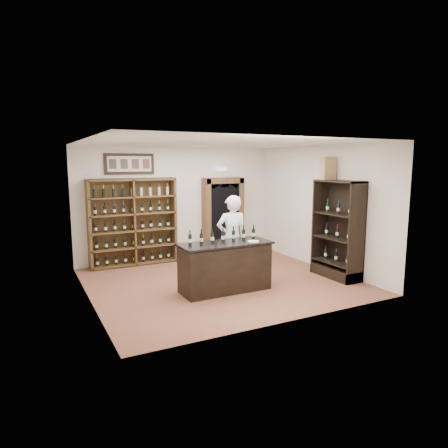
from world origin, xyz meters
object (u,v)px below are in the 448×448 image
Objects in this scene: side_cabinet at (338,244)px; wine_shelf at (133,222)px; tasting_counter at (225,267)px; wine_crate at (328,168)px; counter_bottle_0 at (190,240)px; shopkeeper at (232,238)px.

wine_shelf is at bearing 139.79° from side_cabinet.
wine_crate is at bearing 2.12° from tasting_counter.
tasting_counter is 6.27× the size of counter_bottle_0.
wine_shelf is 1.17× the size of shopkeeper.
wine_shelf reaches higher than tasting_counter.
wine_crate reaches higher than wine_shelf.
wine_shelf is 5.02m from side_cabinet.
wine_crate is (3.43, 0.01, 1.35)m from counter_bottle_0.
counter_bottle_0 is 3.68m from wine_crate.
tasting_counter is 0.90m from shopkeeper.
tasting_counter is (1.10, -2.93, -0.61)m from wine_shelf.
wine_crate is at bearing -36.67° from wine_shelf.
wine_crate reaches higher than tasting_counter.
side_cabinet is at bearing 167.71° from shopkeeper.
wine_crate reaches higher than shopkeeper.
wine_shelf is 1.00× the size of side_cabinet.
counter_bottle_0 is 3.48m from side_cabinet.
tasting_counter is 1.00× the size of shopkeeper.
tasting_counter is 2.75m from side_cabinet.
tasting_counter is at bearing 173.72° from side_cabinet.
wine_shelf is at bearing 110.56° from tasting_counter.
shopkeeper is at bearing 157.95° from side_cabinet.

